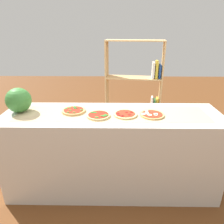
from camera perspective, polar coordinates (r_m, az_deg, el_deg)
name	(u,v)px	position (r m, az deg, el deg)	size (l,w,h in m)	color
ground_plane	(112,184)	(2.67, 0.00, -19.50)	(12.00, 12.00, 0.00)	brown
counter	(112,152)	(2.38, 0.00, -11.02)	(2.32, 0.67, 0.94)	beige
parchment_paper	(112,114)	(2.15, 0.00, -0.47)	(2.00, 0.44, 0.00)	tan
pizza_spinach_0	(74,111)	(2.23, -10.67, 0.37)	(0.25, 0.25, 0.03)	tan
pizza_spinach_1	(99,115)	(2.08, -3.79, -0.94)	(0.24, 0.24, 0.03)	#E5C17F
pizza_pepperoni_2	(125,114)	(2.12, 3.72, -0.62)	(0.25, 0.25, 0.02)	#E5C17F
pizza_mozzarella_3	(152,115)	(2.14, 11.08, -0.71)	(0.25, 0.25, 0.02)	tan
watermelon	(19,100)	(2.37, -24.65, 3.02)	(0.26, 0.26, 0.26)	#387A33
bookshelf	(138,96)	(3.24, 7.36, 4.34)	(0.88, 0.36, 1.62)	tan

